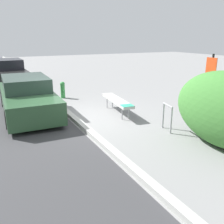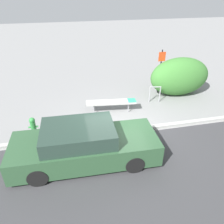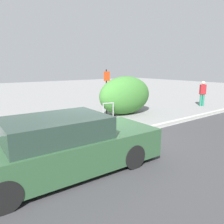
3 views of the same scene
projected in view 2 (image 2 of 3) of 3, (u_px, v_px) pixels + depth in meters
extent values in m
plane|color=gray|center=(120.00, 133.00, 8.61)|extent=(60.00, 60.00, 0.00)
cube|color=#A8A8A3|center=(120.00, 131.00, 8.57)|extent=(60.00, 0.20, 0.13)
cylinder|color=#99999E|center=(94.00, 109.00, 9.76)|extent=(0.04, 0.04, 0.44)
cylinder|color=#99999E|center=(128.00, 108.00, 9.89)|extent=(0.04, 0.04, 0.44)
cylinder|color=#99999E|center=(94.00, 107.00, 9.96)|extent=(0.04, 0.04, 0.44)
cylinder|color=#99999E|center=(128.00, 105.00, 10.09)|extent=(0.04, 0.04, 0.44)
cube|color=#B2B2AD|center=(111.00, 102.00, 9.79)|extent=(2.27, 0.67, 0.09)
cube|color=teal|center=(132.00, 100.00, 9.84)|extent=(0.40, 0.45, 0.01)
cylinder|color=#99999E|center=(150.00, 95.00, 10.67)|extent=(0.05, 0.05, 0.80)
cylinder|color=#99999E|center=(160.00, 94.00, 10.68)|extent=(0.05, 0.05, 0.80)
cylinder|color=#99999E|center=(156.00, 87.00, 10.47)|extent=(0.55, 0.15, 0.05)
cylinder|color=black|center=(160.00, 72.00, 11.23)|extent=(0.06, 0.06, 2.30)
cube|color=red|center=(162.00, 57.00, 10.78)|extent=(0.36, 0.02, 0.46)
cylinder|color=#338C3F|center=(34.00, 128.00, 8.36)|extent=(0.20, 0.20, 0.60)
sphere|color=#338C3F|center=(32.00, 120.00, 8.18)|extent=(0.22, 0.22, 0.22)
cylinder|color=#338C3F|center=(29.00, 127.00, 8.30)|extent=(0.08, 0.07, 0.07)
cylinder|color=#338C3F|center=(37.00, 126.00, 8.35)|extent=(0.08, 0.07, 0.07)
ellipsoid|color=#3D7A33|center=(179.00, 77.00, 11.16)|extent=(3.09, 1.56, 1.96)
cylinder|color=black|center=(123.00, 134.00, 8.02)|extent=(0.61, 0.20, 0.60)
cylinder|color=black|center=(135.00, 164.00, 6.69)|extent=(0.61, 0.20, 0.60)
cylinder|color=black|center=(43.00, 143.00, 7.57)|extent=(0.61, 0.20, 0.60)
cylinder|color=black|center=(38.00, 177.00, 6.24)|extent=(0.61, 0.20, 0.60)
cube|color=#2D5133|center=(85.00, 148.00, 7.03)|extent=(4.68, 1.84, 0.73)
cube|color=#253930|center=(78.00, 134.00, 6.70)|extent=(2.27, 1.60, 0.51)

